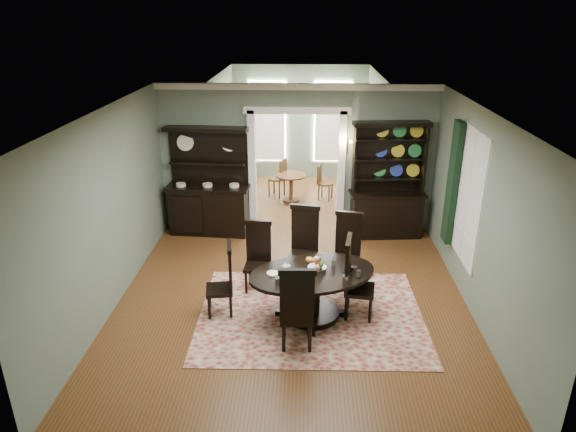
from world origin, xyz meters
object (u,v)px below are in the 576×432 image
(welsh_dresser, at_px, (387,196))
(dining_table, at_px, (312,286))
(sideboard, at_px, (209,197))
(parlor_table, at_px, (291,184))

(welsh_dresser, bearing_deg, dining_table, -120.76)
(sideboard, relative_size, parlor_table, 3.02)
(welsh_dresser, xyz_separation_m, parlor_table, (-1.98, 1.86, -0.40))
(sideboard, bearing_deg, dining_table, -51.82)
(sideboard, bearing_deg, welsh_dresser, 4.16)
(dining_table, relative_size, welsh_dresser, 0.95)
(welsh_dresser, bearing_deg, sideboard, 175.28)
(dining_table, bearing_deg, welsh_dresser, 45.47)
(parlor_table, bearing_deg, welsh_dresser, -43.21)
(dining_table, xyz_separation_m, welsh_dresser, (1.50, 3.08, 0.32))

